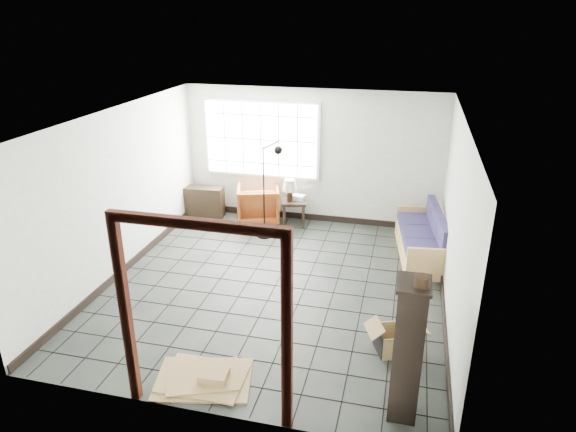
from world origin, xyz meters
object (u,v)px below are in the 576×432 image
(armchair, at_px, (258,202))
(side_table, at_px, (294,205))
(tall_shelf, at_px, (408,349))
(futon_sofa, at_px, (425,240))

(armchair, distance_m, side_table, 0.72)
(side_table, distance_m, tall_shelf, 5.17)
(futon_sofa, bearing_deg, armchair, 158.47)
(tall_shelf, bearing_deg, side_table, 116.10)
(futon_sofa, xyz_separation_m, armchair, (-3.20, 0.79, 0.12))
(side_table, xyz_separation_m, tall_shelf, (2.26, -4.63, 0.37))
(tall_shelf, bearing_deg, armchair, 122.86)
(futon_sofa, relative_size, armchair, 2.33)
(side_table, bearing_deg, tall_shelf, -64.05)
(armchair, height_order, tall_shelf, tall_shelf)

